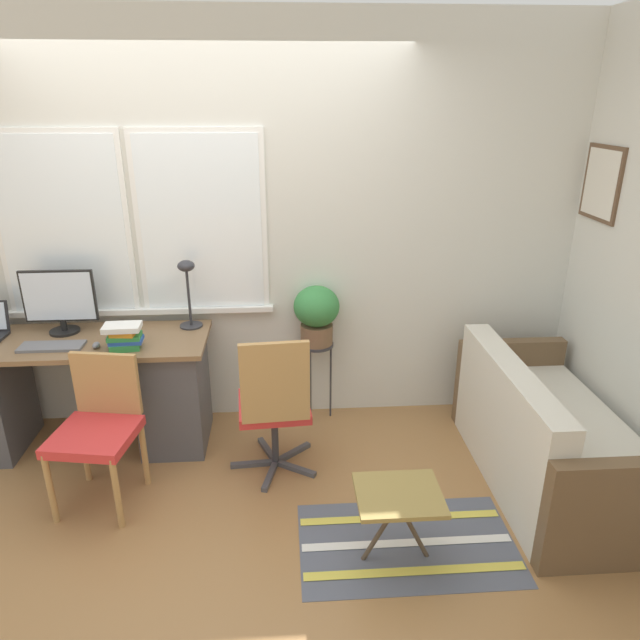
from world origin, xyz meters
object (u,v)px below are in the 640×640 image
at_px(monitor, 60,301).
at_px(desk_chair_wooden, 98,426).
at_px(desk_lamp, 187,282).
at_px(office_chair_swivel, 274,404).
at_px(couch_loveseat, 545,440).
at_px(potted_plant, 317,312).
at_px(mouse, 96,345).
at_px(keyboard, 52,346).
at_px(folding_stool, 399,499).
at_px(plant_stand, 317,353).
at_px(book_stack, 124,336).

height_order(monitor, desk_chair_wooden, monitor).
height_order(desk_lamp, office_chair_swivel, desk_lamp).
distance_m(office_chair_swivel, couch_loveseat, 1.63).
distance_m(couch_loveseat, potted_plant, 1.65).
bearing_deg(mouse, potted_plant, 15.48).
relative_size(keyboard, folding_stool, 0.91).
distance_m(keyboard, desk_lamp, 0.90).
height_order(office_chair_swivel, plant_stand, office_chair_swivel).
bearing_deg(office_chair_swivel, monitor, -25.56).
xyz_separation_m(book_stack, folding_stool, (1.50, -1.01, -0.48)).
xyz_separation_m(office_chair_swivel, plant_stand, (0.29, 0.64, 0.03)).
bearing_deg(folding_stool, monitor, 146.54).
height_order(mouse, desk_chair_wooden, desk_chair_wooden).
height_order(mouse, folding_stool, mouse).
height_order(couch_loveseat, folding_stool, couch_loveseat).
distance_m(monitor, keyboard, 0.33).
distance_m(book_stack, office_chair_swivel, 1.00).
xyz_separation_m(keyboard, plant_stand, (1.64, 0.36, -0.26)).
relative_size(book_stack, desk_chair_wooden, 0.27).
xyz_separation_m(mouse, folding_stool, (1.68, -1.03, -0.41)).
bearing_deg(desk_chair_wooden, couch_loveseat, 9.05).
relative_size(keyboard, book_stack, 1.67).
relative_size(desk_lamp, couch_loveseat, 0.30).
relative_size(mouse, desk_lamp, 0.16).
xyz_separation_m(keyboard, desk_chair_wooden, (0.36, -0.44, -0.30)).
relative_size(office_chair_swivel, couch_loveseat, 0.63).
bearing_deg(potted_plant, plant_stand, 0.00).
bearing_deg(book_stack, keyboard, 174.87).
xyz_separation_m(couch_loveseat, folding_stool, (-1.01, -0.57, 0.09)).
xyz_separation_m(book_stack, potted_plant, (1.19, 0.40, -0.02)).
xyz_separation_m(mouse, desk_lamp, (0.53, 0.31, 0.29)).
xyz_separation_m(desk_chair_wooden, office_chair_swivel, (0.99, 0.16, 0.01)).
relative_size(desk_lamp, potted_plant, 1.10).
bearing_deg(potted_plant, desk_lamp, -175.52).
bearing_deg(potted_plant, mouse, -164.52).
relative_size(mouse, potted_plant, 0.17).
bearing_deg(couch_loveseat, keyboard, 80.92).
xyz_separation_m(monitor, potted_plant, (1.65, 0.11, -0.16)).
bearing_deg(desk_lamp, keyboard, -159.86).
distance_m(monitor, folding_stool, 2.43).
relative_size(office_chair_swivel, folding_stool, 2.26).
distance_m(desk_chair_wooden, folding_stool, 1.71).
relative_size(potted_plant, folding_stool, 0.99).
bearing_deg(couch_loveseat, plant_stand, 57.71).
bearing_deg(desk_lamp, potted_plant, 4.48).
bearing_deg(monitor, mouse, -44.03).
bearing_deg(desk_chair_wooden, potted_plant, 41.76).
bearing_deg(keyboard, desk_chair_wooden, -50.62).
distance_m(monitor, mouse, 0.44).
relative_size(keyboard, desk_lamp, 0.83).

